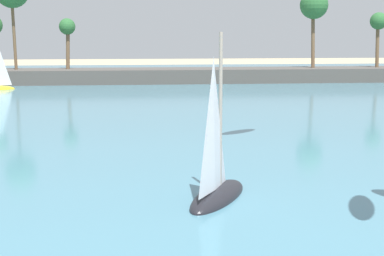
# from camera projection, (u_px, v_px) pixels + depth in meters

# --- Properties ---
(sea) EXTENTS (220.00, 98.34, 0.06)m
(sea) POSITION_uv_depth(u_px,v_px,m) (136.00, 90.00, 63.80)
(sea) COLOR teal
(sea) RESTS_ON ground
(palm_headland) EXTENTS (108.04, 6.27, 13.24)m
(palm_headland) POSITION_uv_depth(u_px,v_px,m) (123.00, 64.00, 72.30)
(palm_headland) COLOR #514C47
(palm_headland) RESTS_ON ground
(sailboat_far_left) EXTENTS (3.43, 4.81, 6.81)m
(sailboat_far_left) POSITION_uv_depth(u_px,v_px,m) (217.00, 183.00, 22.21)
(sailboat_far_left) COLOR black
(sailboat_far_left) RESTS_ON sea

